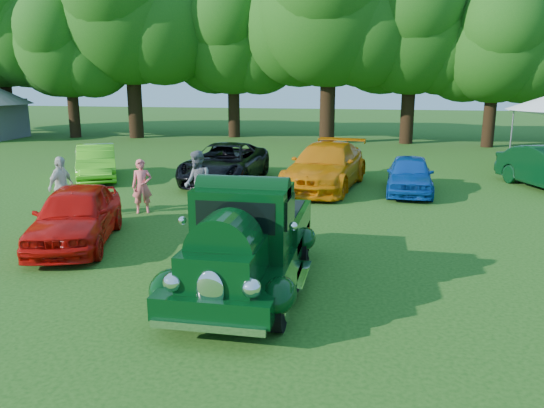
% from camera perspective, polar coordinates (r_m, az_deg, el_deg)
% --- Properties ---
extents(ground, '(120.00, 120.00, 0.00)m').
position_cam_1_polar(ground, '(11.64, -7.15, -6.78)').
color(ground, '#1A4510').
rests_on(ground, ground).
extents(hero_pickup, '(2.45, 5.25, 2.05)m').
position_cam_1_polar(hero_pickup, '(10.30, -2.71, -4.18)').
color(hero_pickup, black).
rests_on(hero_pickup, ground).
extents(red_convertible, '(2.87, 4.55, 1.45)m').
position_cam_1_polar(red_convertible, '(13.82, -20.34, -1.15)').
color(red_convertible, red).
rests_on(red_convertible, ground).
extents(back_car_lime, '(3.23, 4.34, 1.37)m').
position_cam_1_polar(back_car_lime, '(22.49, -18.37, 4.27)').
color(back_car_lime, '#47B918').
rests_on(back_car_lime, ground).
extents(back_car_black, '(2.66, 5.49, 1.51)m').
position_cam_1_polar(back_car_black, '(20.75, -5.07, 4.38)').
color(back_car_black, black).
rests_on(back_car_black, ground).
extents(back_car_orange, '(3.15, 5.93, 1.64)m').
position_cam_1_polar(back_car_orange, '(19.70, 5.81, 4.07)').
color(back_car_orange, orange).
rests_on(back_car_orange, ground).
extents(back_car_blue, '(1.75, 3.96, 1.32)m').
position_cam_1_polar(back_car_blue, '(19.39, 14.60, 3.09)').
color(back_car_blue, '#0D3C99').
rests_on(back_car_blue, ground).
extents(spectator_pink, '(0.70, 0.60, 1.64)m').
position_cam_1_polar(spectator_pink, '(16.42, -13.80, 1.86)').
color(spectator_pink, '#F96766').
rests_on(spectator_pink, ground).
extents(spectator_grey, '(1.11, 1.17, 1.91)m').
position_cam_1_polar(spectator_grey, '(15.94, -8.01, 2.29)').
color(spectator_grey, slate).
rests_on(spectator_grey, ground).
extents(spectator_white, '(0.53, 1.08, 1.78)m').
position_cam_1_polar(spectator_white, '(16.69, -21.72, 1.73)').
color(spectator_white, silver).
rests_on(spectator_white, ground).
extents(tree_line, '(63.46, 10.32, 12.47)m').
position_cam_1_polar(tree_line, '(34.35, 2.74, 18.84)').
color(tree_line, black).
rests_on(tree_line, ground).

